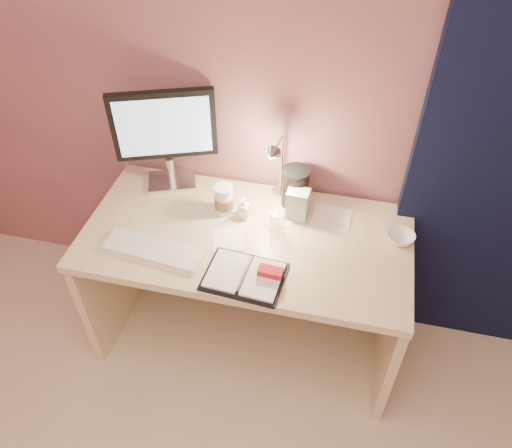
% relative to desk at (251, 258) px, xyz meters
% --- Properties ---
extents(room, '(3.50, 3.50, 3.50)m').
position_rel_desk_xyz_m(room, '(0.95, 0.24, 0.63)').
color(room, '#C6B28E').
rests_on(room, ground).
extents(desk, '(1.40, 0.70, 0.73)m').
position_rel_desk_xyz_m(desk, '(0.00, 0.00, 0.00)').
color(desk, beige).
rests_on(desk, ground).
extents(monitor, '(0.44, 0.23, 0.48)m').
position_rel_desk_xyz_m(monitor, '(-0.43, 0.19, 0.52)').
color(monitor, silver).
rests_on(monitor, desk).
extents(keyboard, '(0.43, 0.17, 0.02)m').
position_rel_desk_xyz_m(keyboard, '(-0.35, -0.25, 0.23)').
color(keyboard, silver).
rests_on(keyboard, desk).
extents(planner, '(0.32, 0.25, 0.05)m').
position_rel_desk_xyz_m(planner, '(0.06, -0.31, 0.24)').
color(planner, black).
rests_on(planner, desk).
extents(paper_a, '(0.17, 0.17, 0.00)m').
position_rel_desk_xyz_m(paper_a, '(-0.07, -0.13, 0.23)').
color(paper_a, silver).
rests_on(paper_a, desk).
extents(paper_b, '(0.17, 0.17, 0.00)m').
position_rel_desk_xyz_m(paper_b, '(0.34, 0.11, 0.23)').
color(paper_b, silver).
rests_on(paper_b, desk).
extents(paper_c, '(0.19, 0.19, 0.00)m').
position_rel_desk_xyz_m(paper_c, '(0.14, 0.09, 0.23)').
color(paper_c, silver).
rests_on(paper_c, desk).
extents(coffee_cup, '(0.09, 0.09, 0.14)m').
position_rel_desk_xyz_m(coffee_cup, '(-0.13, 0.05, 0.29)').
color(coffee_cup, white).
rests_on(coffee_cup, desk).
extents(clear_cup, '(0.07, 0.07, 0.12)m').
position_rel_desk_xyz_m(clear_cup, '(0.13, -0.03, 0.29)').
color(clear_cup, white).
rests_on(clear_cup, desk).
extents(bowl, '(0.13, 0.13, 0.04)m').
position_rel_desk_xyz_m(bowl, '(0.64, 0.04, 0.24)').
color(bowl, white).
rests_on(bowl, desk).
extents(lotion_bottle, '(0.06, 0.06, 0.10)m').
position_rel_desk_xyz_m(lotion_bottle, '(-0.04, 0.04, 0.28)').
color(lotion_bottle, white).
rests_on(lotion_bottle, desk).
extents(dark_jar, '(0.12, 0.12, 0.17)m').
position_rel_desk_xyz_m(dark_jar, '(0.16, 0.17, 0.31)').
color(dark_jar, black).
rests_on(dark_jar, desk).
extents(product_box, '(0.10, 0.08, 0.14)m').
position_rel_desk_xyz_m(product_box, '(0.19, 0.09, 0.30)').
color(product_box, beige).
rests_on(product_box, desk).
extents(desk_lamp, '(0.09, 0.21, 0.33)m').
position_rel_desk_xyz_m(desk_lamp, '(0.10, 0.15, 0.44)').
color(desk_lamp, silver).
rests_on(desk_lamp, desk).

